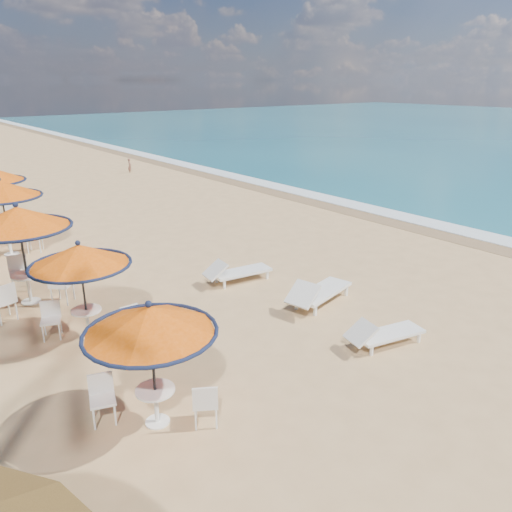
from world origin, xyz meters
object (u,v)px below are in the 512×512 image
Objects in this scene: station_3 at (3,196)px; station_2 at (20,231)px; lounger_mid at (318,292)px; lounger_far at (236,271)px; station_1 at (81,264)px; lounger_near at (383,333)px; station_0 at (150,332)px.

station_2 is at bearing -98.34° from station_3.
lounger_mid is 2.65m from lounger_far.
station_3 is at bearing 106.20° from lounger_mid.
station_1 is at bearing -165.32° from lounger_far.
lounger_near is at bearing -112.24° from lounger_mid.
station_2 is 1.30× the size of lounger_far.
lounger_near is 4.90m from lounger_far.
station_1 is 2.78m from station_2.
station_3 is 1.35× the size of lounger_near.
lounger_mid is (5.67, -4.79, -1.57)m from station_2.
station_0 is at bearing -92.14° from station_3.
station_0 reaches higher than lounger_mid.
station_3 is 12.52m from lounger_near.
station_1 is 4.72m from lounger_far.
lounger_mid is (5.43, 1.59, -1.35)m from station_0.
lounger_mid is 1.12× the size of lounger_far.
lounger_far is (4.32, -6.61, -1.63)m from station_3.
station_3 is 1.26× the size of lounger_far.
station_3 is (0.15, 7.11, 0.24)m from station_1.
station_0 is 0.99× the size of station_1.
lounger_far is at bearing 6.27° from station_1.
lounger_mid is (0.40, 2.34, 0.06)m from lounger_near.
station_2 is at bearing 127.28° from lounger_mid.
station_2 reaches higher than lounger_far.
lounger_mid is (5.03, -9.17, -1.60)m from station_3.
station_1 is at bearing 86.11° from station_0.
station_0 is at bearing -130.33° from lounger_far.
lounger_near is (5.27, -7.13, -1.64)m from station_2.
station_0 is 1.18× the size of lounger_near.
station_1 is 0.88× the size of station_3.
station_3 is at bearing 125.22° from lounger_near.
lounger_near is 0.93× the size of lounger_far.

